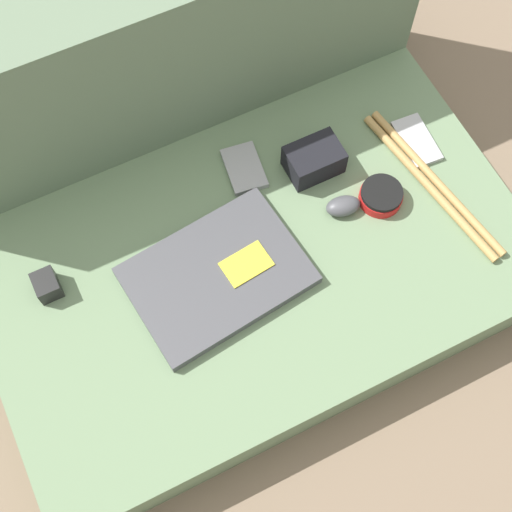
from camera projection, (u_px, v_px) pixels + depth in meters
ground_plane at (256, 282)px, 1.48m from camera, size 8.00×8.00×0.00m
couch_seat at (256, 272)px, 1.43m from camera, size 1.05×0.63×0.12m
couch_backrest at (163, 63)px, 1.41m from camera, size 1.05×0.20×0.49m
laptop at (218, 277)px, 1.35m from camera, size 0.35×0.27×0.03m
computer_mouse at (343, 206)px, 1.40m from camera, size 0.08×0.06×0.03m
speaker_puck at (381, 196)px, 1.41m from camera, size 0.09×0.09×0.03m
phone_silver at (244, 168)px, 1.45m from camera, size 0.08×0.12×0.01m
phone_black at (417, 141)px, 1.47m from camera, size 0.07×0.12×0.01m
camera_pouch at (314, 160)px, 1.43m from camera, size 0.11×0.08×0.06m
charger_brick at (47, 285)px, 1.33m from camera, size 0.04×0.05×0.04m
drumstick_pair at (432, 184)px, 1.43m from camera, size 0.10×0.40×0.02m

